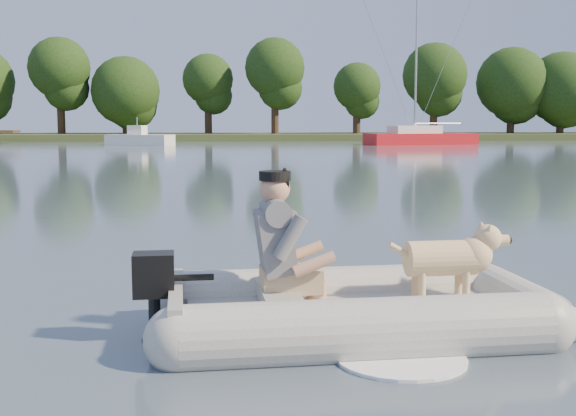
{
  "coord_description": "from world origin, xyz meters",
  "views": [
    {
      "loc": [
        -0.06,
        -6.09,
        1.79
      ],
      "look_at": [
        0.58,
        2.44,
        0.75
      ],
      "focal_mm": 45.0,
      "sensor_mm": 36.0,
      "label": 1
    }
  ],
  "objects": [
    {
      "name": "water",
      "position": [
        0.0,
        0.0,
        0.0
      ],
      "size": [
        160.0,
        160.0,
        0.0
      ],
      "primitive_type": "plane",
      "color": "slate",
      "rests_on": "ground"
    },
    {
      "name": "treeline",
      "position": [
        9.46,
        61.06,
        5.32
      ],
      "size": [
        92.97,
        7.35,
        9.27
      ],
      "color": "#332316",
      "rests_on": "shore_bank"
    },
    {
      "name": "shore_bank",
      "position": [
        0.0,
        62.0,
        0.25
      ],
      "size": [
        160.0,
        12.0,
        0.7
      ],
      "primitive_type": "cube",
      "color": "#47512D",
      "rests_on": "water"
    },
    {
      "name": "outboard_motor",
      "position": [
        -0.71,
        -0.29,
        0.33
      ],
      "size": [
        0.46,
        0.34,
        0.84
      ],
      "primitive_type": null,
      "rotation": [
        0.0,
        0.0,
        0.07
      ],
      "color": "black",
      "rests_on": "dinghy"
    },
    {
      "name": "dinghy",
      "position": [
        1.05,
        -0.16,
        0.63
      ],
      "size": [
        4.96,
        3.39,
        1.46
      ],
      "primitive_type": null,
      "rotation": [
        0.0,
        0.0,
        0.07
      ],
      "color": "#969591",
      "rests_on": "water"
    },
    {
      "name": "motorboat",
      "position": [
        -6.94,
        47.61,
        0.96
      ],
      "size": [
        5.37,
        3.59,
        2.12
      ],
      "primitive_type": null,
      "rotation": [
        0.0,
        0.0,
        -0.36
      ],
      "color": "white",
      "rests_on": "water"
    },
    {
      "name": "dog",
      "position": [
        1.73,
        -0.06,
        0.55
      ],
      "size": [
        1.01,
        0.42,
        0.66
      ],
      "primitive_type": null,
      "rotation": [
        0.0,
        0.0,
        0.07
      ],
      "color": "tan",
      "rests_on": "dinghy"
    },
    {
      "name": "sailboat",
      "position": [
        13.86,
        47.36,
        0.51
      ],
      "size": [
        8.76,
        4.43,
        11.56
      ],
      "rotation": [
        0.0,
        0.0,
        0.24
      ],
      "color": "red",
      "rests_on": "water"
    },
    {
      "name": "man",
      "position": [
        0.3,
        -0.16,
        0.82
      ],
      "size": [
        0.81,
        0.71,
        1.14
      ],
      "primitive_type": null,
      "rotation": [
        0.0,
        0.0,
        0.07
      ],
      "color": "slate",
      "rests_on": "dinghy"
    }
  ]
}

